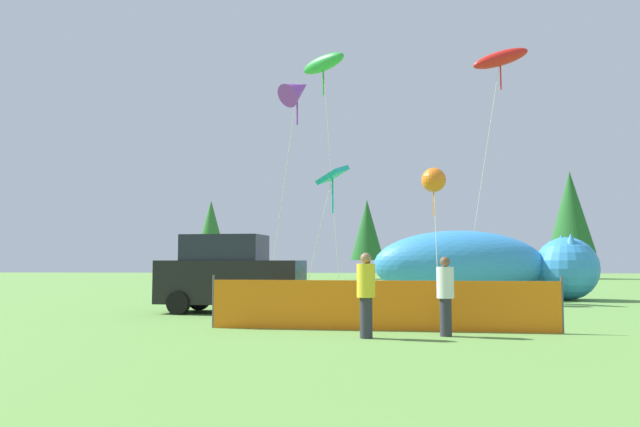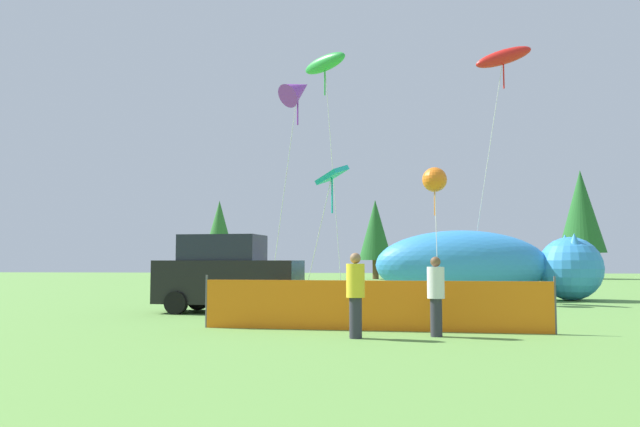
{
  "view_description": "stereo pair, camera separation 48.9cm",
  "coord_description": "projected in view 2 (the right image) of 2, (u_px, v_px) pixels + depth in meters",
  "views": [
    {
      "loc": [
        0.42,
        -17.41,
        1.53
      ],
      "look_at": [
        -1.33,
        4.21,
        3.17
      ],
      "focal_mm": 35.0,
      "sensor_mm": 36.0,
      "label": 1
    },
    {
      "loc": [
        0.91,
        -17.37,
        1.53
      ],
      "look_at": [
        -1.33,
        4.21,
        3.17
      ],
      "focal_mm": 35.0,
      "sensor_mm": 36.0,
      "label": 2
    }
  ],
  "objects": [
    {
      "name": "spectator_in_black_shirt",
      "position": [
        436.0,
        293.0,
        12.59
      ],
      "size": [
        0.35,
        0.35,
        1.61
      ],
      "color": "#2D2D38",
      "rests_on": "ground"
    },
    {
      "name": "safety_fence",
      "position": [
        373.0,
        305.0,
        13.63
      ],
      "size": [
        7.66,
        0.54,
        1.2
      ],
      "rotation": [
        0.0,
        0.0,
        -0.06
      ],
      "color": "orange",
      "rests_on": "ground"
    },
    {
      "name": "inflatable_cat",
      "position": [
        483.0,
        268.0,
        24.32
      ],
      "size": [
        8.7,
        2.72,
        2.71
      ],
      "rotation": [
        0.0,
        0.0,
        0.0
      ],
      "color": "#338CD8",
      "rests_on": "ground"
    },
    {
      "name": "horizon_tree_mid",
      "position": [
        581.0,
        212.0,
        52.62
      ],
      "size": [
        3.86,
        3.86,
        9.21
      ],
      "color": "brown",
      "rests_on": "ground"
    },
    {
      "name": "kite_green_fish",
      "position": [
        325.0,
        64.0,
        25.02
      ],
      "size": [
        2.15,
        2.0,
        9.83
      ],
      "color": "silver",
      "rests_on": "ground"
    },
    {
      "name": "parked_car",
      "position": [
        228.0,
        275.0,
        18.37
      ],
      "size": [
        4.31,
        2.16,
        2.28
      ],
      "rotation": [
        0.0,
        0.0,
        -0.09
      ],
      "color": "black",
      "rests_on": "ground"
    },
    {
      "name": "kite_red_lizard",
      "position": [
        503.0,
        58.0,
        25.38
      ],
      "size": [
        2.74,
        1.0,
        10.45
      ],
      "color": "silver",
      "rests_on": "ground"
    },
    {
      "name": "horizon_tree_west",
      "position": [
        375.0,
        230.0,
        51.8
      ],
      "size": [
        2.77,
        2.77,
        6.61
      ],
      "color": "brown",
      "rests_on": "ground"
    },
    {
      "name": "kite_teal_diamond",
      "position": [
        332.0,
        177.0,
        21.06
      ],
      "size": [
        1.72,
        1.63,
        4.78
      ],
      "color": "silver",
      "rests_on": "ground"
    },
    {
      "name": "folding_chair",
      "position": [
        435.0,
        299.0,
        15.62
      ],
      "size": [
        0.68,
        0.68,
        0.95
      ],
      "rotation": [
        0.0,
        0.0,
        2.77
      ],
      "color": "black",
      "rests_on": "ground"
    },
    {
      "name": "ground_plane",
      "position": [
        352.0,
        316.0,
        17.2
      ],
      "size": [
        120.0,
        120.0,
        0.0
      ],
      "primitive_type": "plane",
      "color": "#609342"
    },
    {
      "name": "kite_purple_delta",
      "position": [
        298.0,
        91.0,
        22.89
      ],
      "size": [
        2.09,
        2.2,
        8.48
      ],
      "color": "silver",
      "rests_on": "ground"
    },
    {
      "name": "spectator_in_red_shirt",
      "position": [
        356.0,
        291.0,
        12.32
      ],
      "size": [
        0.37,
        0.37,
        1.68
      ],
      "color": "#2D2D38",
      "rests_on": "ground"
    },
    {
      "name": "horizon_tree_east",
      "position": [
        219.0,
        231.0,
        50.92
      ],
      "size": [
        2.7,
        2.7,
        6.44
      ],
      "color": "brown",
      "rests_on": "ground"
    },
    {
      "name": "kite_orange_flower",
      "position": [
        435.0,
        180.0,
        22.42
      ],
      "size": [
        0.89,
        2.03,
        4.88
      ],
      "color": "silver",
      "rests_on": "ground"
    }
  ]
}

